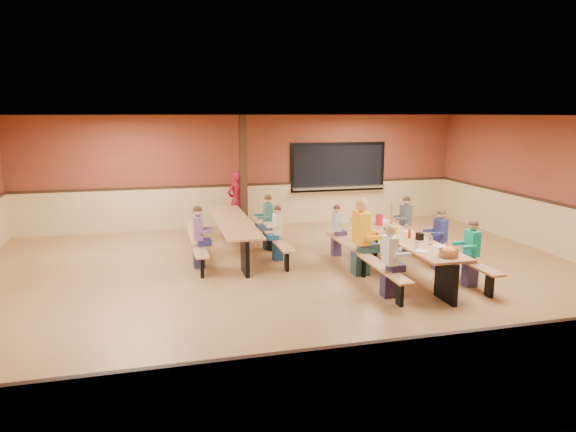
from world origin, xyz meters
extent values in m
plane|color=brown|center=(0.00, 0.00, 0.00)|extent=(12.00, 12.00, 0.00)
cube|color=brown|center=(0.00, 5.00, 1.50)|extent=(12.00, 0.04, 3.00)
cube|color=brown|center=(0.00, -5.00, 1.50)|extent=(12.00, 0.04, 3.00)
cube|color=brown|center=(6.00, 0.00, 1.50)|extent=(0.04, 10.00, 3.00)
cube|color=white|center=(0.00, 0.00, 3.00)|extent=(12.00, 10.00, 0.04)
cube|color=black|center=(2.60, 4.97, 1.55)|extent=(2.60, 0.06, 1.20)
cube|color=silver|center=(2.60, 4.88, 0.98)|extent=(2.70, 0.28, 0.06)
cube|color=black|center=(-0.20, 4.40, 1.50)|extent=(0.18, 0.18, 3.00)
cube|color=#AE7445|center=(2.16, 0.00, 0.72)|extent=(0.75, 3.60, 0.04)
cube|color=black|center=(2.16, -1.55, 0.35)|extent=(0.08, 0.60, 0.70)
cube|color=black|center=(2.16, 1.55, 0.35)|extent=(0.08, 0.60, 0.70)
cube|color=#AE7445|center=(1.34, 0.00, 0.43)|extent=(0.26, 3.60, 0.04)
cube|color=black|center=(1.34, 0.00, 0.21)|extent=(0.06, 0.18, 0.41)
cube|color=#AE7445|center=(2.99, 0.00, 0.43)|extent=(0.26, 3.60, 0.04)
cube|color=black|center=(2.99, 0.00, 0.21)|extent=(0.06, 0.18, 0.41)
cube|color=#AE7445|center=(-0.80, 2.25, 0.72)|extent=(0.75, 3.60, 0.04)
cube|color=black|center=(-0.80, 0.70, 0.35)|extent=(0.08, 0.60, 0.70)
cube|color=black|center=(-0.80, 3.80, 0.35)|extent=(0.08, 0.60, 0.70)
cube|color=#AE7445|center=(-1.62, 2.25, 0.43)|extent=(0.26, 3.60, 0.04)
cube|color=black|center=(-1.62, 2.25, 0.21)|extent=(0.06, 0.18, 0.41)
cube|color=#AE7445|center=(0.03, 2.25, 0.43)|extent=(0.26, 3.60, 0.04)
cube|color=black|center=(0.03, 2.25, 0.21)|extent=(0.06, 0.18, 0.41)
imported|color=#A91326|center=(-0.36, 4.55, 0.79)|extent=(0.68, 0.60, 1.57)
cylinder|color=red|center=(2.11, 1.02, 0.85)|extent=(0.16, 0.16, 0.22)
cube|color=black|center=(2.30, -0.36, 0.80)|extent=(0.10, 0.14, 0.13)
cylinder|color=yellow|center=(2.06, 0.09, 0.82)|extent=(0.06, 0.06, 0.17)
cylinder|color=#B2140F|center=(2.17, -0.20, 0.82)|extent=(0.06, 0.06, 0.17)
cube|color=black|center=(2.16, 0.55, 0.77)|extent=(0.16, 0.16, 0.06)
cube|color=#AE7445|center=(2.16, 0.55, 1.05)|extent=(0.02, 0.09, 0.50)
camera|label=1|loc=(-2.33, -8.70, 3.05)|focal=32.00mm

